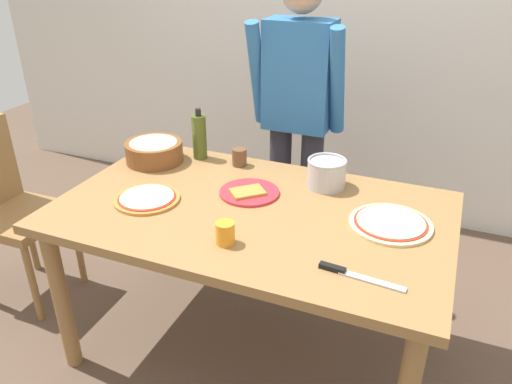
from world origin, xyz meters
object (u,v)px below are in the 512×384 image
pizza_cooked_on_tray (147,198)px  chef_knife (351,274)px  popcorn_bowl (154,150)px  person_cook (298,111)px  chair_wooden_left (8,204)px  steel_pot (327,173)px  cup_small_brown (239,157)px  pizza_raw_on_board (391,223)px  plate_with_slice (249,192)px  dining_table (251,227)px  olive_oil_bottle (199,137)px  cup_orange (225,233)px

pizza_cooked_on_tray → chef_knife: size_ratio=0.95×
popcorn_bowl → chef_knife: size_ratio=0.96×
person_cook → chair_wooden_left: size_ratio=1.71×
chair_wooden_left → pizza_cooked_on_tray: (0.89, -0.04, 0.23)m
person_cook → chef_knife: person_cook is taller
steel_pot → cup_small_brown: 0.45m
pizza_raw_on_board → pizza_cooked_on_tray: same height
chef_knife → plate_with_slice: bearing=142.8°
dining_table → chef_knife: size_ratio=5.50×
chair_wooden_left → olive_oil_bottle: size_ratio=3.71×
pizza_raw_on_board → olive_oil_bottle: 1.04m
person_cook → chef_knife: size_ratio=5.57×
chef_knife → pizza_cooked_on_tray: bearing=168.3°
olive_oil_bottle → popcorn_bowl: bearing=-146.8°
chair_wooden_left → cup_small_brown: (1.10, 0.44, 0.26)m
pizza_raw_on_board → chef_knife: bearing=-100.5°
popcorn_bowl → cup_small_brown: size_ratio=3.29×
chair_wooden_left → plate_with_slice: bearing=8.2°
cup_orange → dining_table: bearing=93.3°
plate_with_slice → cup_small_brown: size_ratio=3.06×
steel_pot → olive_oil_bottle: bearing=173.9°
chair_wooden_left → pizza_cooked_on_tray: bearing=-2.5°
popcorn_bowl → steel_pot: size_ratio=1.61×
pizza_raw_on_board → plate_with_slice: size_ratio=1.22×
pizza_cooked_on_tray → cup_orange: (0.45, -0.17, 0.03)m
chair_wooden_left → pizza_raw_on_board: chair_wooden_left is taller
plate_with_slice → popcorn_bowl: 0.59m
pizza_cooked_on_tray → cup_small_brown: size_ratio=3.25×
cup_orange → cup_small_brown: (-0.24, 0.65, 0.00)m
plate_with_slice → popcorn_bowl: popcorn_bowl is taller
olive_oil_bottle → cup_small_brown: (0.22, -0.01, -0.07)m
olive_oil_bottle → chair_wooden_left: bearing=-152.8°
pizza_raw_on_board → person_cook: bearing=131.8°
chair_wooden_left → cup_orange: 1.38m
cup_small_brown → chef_knife: 0.97m
cup_small_brown → cup_orange: bearing=-70.0°
cup_small_brown → person_cook: bearing=66.7°
dining_table → popcorn_bowl: size_ratio=5.71×
pizza_cooked_on_tray → cup_orange: size_ratio=3.25×
dining_table → popcorn_bowl: (-0.63, 0.26, 0.15)m
pizza_cooked_on_tray → steel_pot: bearing=32.4°
chef_knife → chair_wooden_left: bearing=172.8°
pizza_raw_on_board → olive_oil_bottle: (-0.99, 0.30, 0.10)m
chef_knife → person_cook: bearing=117.0°
person_cook → olive_oil_bottle: bearing=-135.7°
dining_table → cup_small_brown: cup_small_brown is taller
dining_table → chair_wooden_left: 1.33m
person_cook → pizza_cooked_on_tray: bearing=-113.4°
person_cook → steel_pot: person_cook is taller
dining_table → steel_pot: 0.42m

